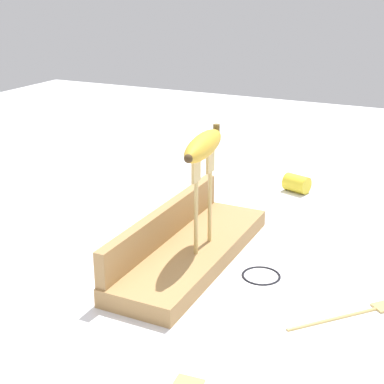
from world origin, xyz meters
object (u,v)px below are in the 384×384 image
Objects in this scene: fork_stand_center at (203,194)px; banana_chunk_far at (296,183)px; fork_fallen_far at (357,312)px; wire_coil at (260,276)px; banana_raised_center at (203,145)px.

fork_stand_center reaches higher than banana_chunk_far.
banana_chunk_far is (0.43, -0.05, -0.11)m from fork_stand_center.
fork_fallen_far is 0.18m from wire_coil.
banana_raised_center is at bearing -172.33° from fork_stand_center.
wire_coil is (-0.00, -0.11, -0.13)m from fork_stand_center.
banana_chunk_far is at bearing 8.38° from wire_coil.
fork_stand_center is 0.09m from banana_raised_center.
banana_chunk_far is (0.48, 0.23, 0.02)m from fork_fallen_far.
fork_stand_center reaches higher than wire_coil.
banana_raised_center is 0.48m from banana_chunk_far.
banana_raised_center is 0.24m from wire_coil.
wire_coil is at bearing -92.08° from banana_raised_center.
fork_stand_center is at bearing 173.91° from banana_chunk_far.
fork_stand_center is at bearing 80.22° from fork_fallen_far.
fork_fallen_far reaches higher than wire_coil.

